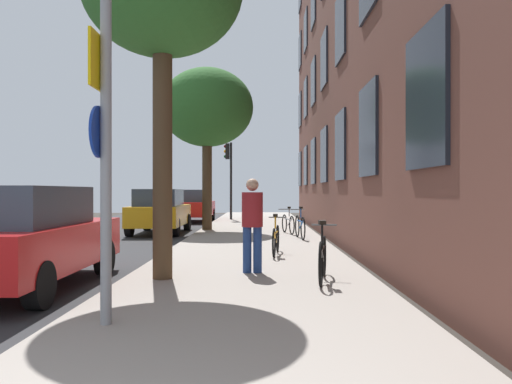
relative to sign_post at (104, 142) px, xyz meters
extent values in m
plane|color=#332D28|center=(-2.00, 10.57, -2.09)|extent=(41.80, 41.80, 0.00)
cube|color=#2D2D30|center=(-4.10, 10.57, -2.08)|extent=(7.00, 38.00, 0.01)
cube|color=#9E9389|center=(1.50, 10.57, -2.03)|extent=(4.20, 38.00, 0.12)
cube|color=brown|center=(4.10, 10.07, 4.84)|extent=(0.50, 27.00, 13.87)
cube|color=#1E232D|center=(3.82, 1.14, 0.68)|extent=(0.06, 1.61, 1.83)
cube|color=#1E232D|center=(3.82, 4.72, 0.68)|extent=(0.06, 1.61, 1.83)
cube|color=#1E232D|center=(3.82, 8.29, 0.68)|extent=(0.06, 1.61, 1.83)
cube|color=#1E232D|center=(3.82, 11.86, 0.68)|extent=(0.06, 1.61, 1.83)
cube|color=#1E232D|center=(3.82, 15.43, 0.68)|extent=(0.06, 1.61, 1.83)
cube|color=#1E232D|center=(3.82, 19.00, 0.68)|extent=(0.06, 1.61, 1.83)
cube|color=#1E232D|center=(3.82, 22.57, 0.68)|extent=(0.06, 1.61, 1.83)
cube|color=#1E232D|center=(3.82, 8.29, 3.90)|extent=(0.06, 1.61, 1.83)
cube|color=#1E232D|center=(3.82, 11.86, 3.90)|extent=(0.06, 1.61, 1.83)
cube|color=#1E232D|center=(3.82, 15.43, 3.90)|extent=(0.06, 1.61, 1.83)
cube|color=#1E232D|center=(3.82, 19.00, 3.90)|extent=(0.06, 1.61, 1.83)
cube|color=#1E232D|center=(3.82, 22.57, 3.90)|extent=(0.06, 1.61, 1.83)
cube|color=#1E232D|center=(3.82, 15.43, 7.11)|extent=(0.06, 1.61, 1.83)
cube|color=#1E232D|center=(3.82, 19.00, 7.11)|extent=(0.06, 1.61, 1.83)
cube|color=#1E232D|center=(3.82, 22.57, 7.11)|extent=(0.06, 1.61, 1.83)
cylinder|color=gray|center=(0.02, 0.00, -0.20)|extent=(0.12, 0.12, 3.54)
cube|color=yellow|center=(-0.06, 0.00, 0.85)|extent=(0.03, 0.60, 0.60)
cylinder|color=#14339E|center=(-0.06, 0.00, 0.10)|extent=(0.03, 0.56, 0.56)
cylinder|color=black|center=(0.16, 20.75, -0.01)|extent=(0.12, 0.12, 3.93)
cube|color=black|center=(-0.02, 20.75, 1.51)|extent=(0.20, 0.24, 0.80)
sphere|color=#4B0707|center=(-0.13, 20.75, 1.77)|extent=(0.16, 0.16, 0.16)
sphere|color=orange|center=(-0.13, 20.75, 1.51)|extent=(0.16, 0.16, 0.16)
sphere|color=#083E11|center=(-0.13, 20.75, 1.25)|extent=(0.16, 0.16, 0.16)
cylinder|color=#4C3823|center=(0.08, 2.90, 0.03)|extent=(0.32, 0.32, 3.99)
cylinder|color=#4C3823|center=(-0.33, 13.74, -0.20)|extent=(0.37, 0.37, 3.54)
ellipsoid|color=#2D6628|center=(-0.33, 13.74, 2.61)|extent=(3.47, 3.47, 2.95)
torus|color=black|center=(2.76, 3.13, -1.63)|extent=(0.16, 0.69, 0.69)
torus|color=black|center=(2.59, 2.17, -1.63)|extent=(0.16, 0.69, 0.69)
cylinder|color=black|center=(2.68, 2.65, -1.44)|extent=(0.19, 0.82, 0.04)
cylinder|color=black|center=(2.63, 2.41, -1.52)|extent=(0.13, 0.50, 0.27)
cylinder|color=black|center=(2.65, 2.50, -1.18)|extent=(0.04, 0.04, 0.28)
cube|color=black|center=(2.65, 2.50, -1.02)|extent=(0.10, 0.24, 0.06)
cylinder|color=#4C4C4C|center=(2.76, 3.13, -1.10)|extent=(0.42, 0.10, 0.03)
torus|color=black|center=(2.09, 6.63, -1.65)|extent=(0.11, 0.64, 0.64)
torus|color=black|center=(1.98, 5.56, -1.65)|extent=(0.11, 0.64, 0.64)
cylinder|color=#C68C19|center=(2.03, 6.09, -1.47)|extent=(0.14, 0.91, 0.04)
cylinder|color=#C68C19|center=(2.00, 5.82, -1.55)|extent=(0.10, 0.55, 0.30)
cylinder|color=#C68C19|center=(2.01, 5.93, -1.23)|extent=(0.04, 0.04, 0.28)
cube|color=black|center=(2.01, 5.93, -1.07)|extent=(0.10, 0.24, 0.06)
cylinder|color=#4C4C4C|center=(2.09, 6.63, -1.15)|extent=(0.42, 0.07, 0.03)
torus|color=black|center=(2.83, 10.55, -1.63)|extent=(0.10, 0.69, 0.69)
torus|color=black|center=(2.92, 9.54, -1.63)|extent=(0.10, 0.69, 0.69)
cylinder|color=#194C99|center=(2.88, 10.04, -1.44)|extent=(0.12, 0.86, 0.04)
cylinder|color=#194C99|center=(2.90, 9.79, -1.52)|extent=(0.09, 0.52, 0.28)
cylinder|color=#194C99|center=(2.89, 9.89, -1.18)|extent=(0.04, 0.04, 0.28)
cube|color=black|center=(2.89, 9.89, -1.02)|extent=(0.10, 0.24, 0.06)
cylinder|color=#4C4C4C|center=(2.83, 10.55, -1.10)|extent=(0.42, 0.07, 0.03)
torus|color=black|center=(2.51, 12.40, -1.66)|extent=(0.16, 0.62, 0.63)
torus|color=black|center=(2.71, 11.40, -1.66)|extent=(0.16, 0.62, 0.63)
cylinder|color=#99999E|center=(2.61, 11.90, -1.48)|extent=(0.21, 0.86, 0.04)
cylinder|color=#99999E|center=(2.66, 11.65, -1.56)|extent=(0.15, 0.52, 0.28)
cylinder|color=#99999E|center=(2.64, 11.75, -1.24)|extent=(0.04, 0.04, 0.28)
cube|color=black|center=(2.64, 11.75, -1.08)|extent=(0.10, 0.24, 0.06)
cylinder|color=#4C4C4C|center=(2.51, 12.40, -1.16)|extent=(0.42, 0.11, 0.03)
cylinder|color=navy|center=(1.45, 3.51, -1.57)|extent=(0.15, 0.15, 0.81)
cylinder|color=navy|center=(1.63, 3.51, -1.57)|extent=(0.15, 0.15, 0.81)
cylinder|color=maroon|center=(1.54, 3.51, -0.86)|extent=(0.52, 0.52, 0.61)
sphere|color=tan|center=(1.54, 3.51, -0.42)|extent=(0.22, 0.22, 0.22)
cube|color=red|center=(-2.06, 2.53, -1.41)|extent=(1.92, 4.39, 0.70)
cube|color=#384756|center=(-2.06, 2.31, -0.76)|extent=(1.60, 2.46, 0.60)
cylinder|color=black|center=(-2.92, 3.93, -1.76)|extent=(0.22, 0.64, 0.64)
cylinder|color=black|center=(-1.19, 3.93, -1.76)|extent=(0.22, 0.64, 0.64)
cylinder|color=black|center=(-1.19, 1.13, -1.76)|extent=(0.22, 0.64, 0.64)
cube|color=orange|center=(-2.00, 13.31, -1.41)|extent=(1.84, 4.31, 0.70)
cube|color=#2D3847|center=(-2.00, 13.10, -0.76)|extent=(1.52, 2.42, 0.60)
cylinder|color=black|center=(-2.80, 14.68, -1.76)|extent=(0.22, 0.64, 0.64)
cylinder|color=black|center=(-1.21, 14.68, -1.76)|extent=(0.22, 0.64, 0.64)
cylinder|color=black|center=(-2.80, 11.95, -1.76)|extent=(0.22, 0.64, 0.64)
cylinder|color=black|center=(-1.21, 11.95, -1.76)|extent=(0.22, 0.64, 0.64)
cube|color=red|center=(-1.71, 20.38, -1.41)|extent=(1.81, 4.13, 0.70)
cube|color=#384756|center=(-1.71, 20.17, -0.76)|extent=(1.52, 2.31, 0.60)
cylinder|color=black|center=(-2.53, 21.70, -1.76)|extent=(0.22, 0.64, 0.64)
cylinder|color=black|center=(-0.88, 21.70, -1.76)|extent=(0.22, 0.64, 0.64)
cylinder|color=black|center=(-2.53, 19.06, -1.76)|extent=(0.22, 0.64, 0.64)
cylinder|color=black|center=(-0.88, 19.06, -1.76)|extent=(0.22, 0.64, 0.64)
camera|label=1|loc=(1.70, -5.53, -0.54)|focal=36.11mm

